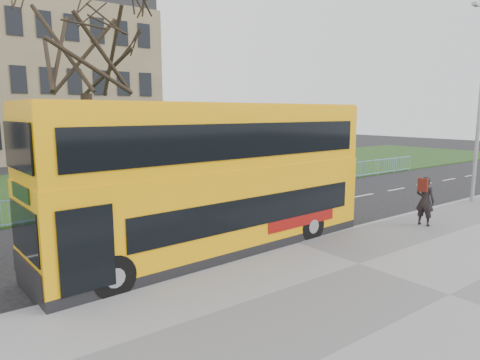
{
  "coord_description": "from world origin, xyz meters",
  "views": [
    {
      "loc": [
        -9.77,
        -11.41,
        4.42
      ],
      "look_at": [
        -0.41,
        1.0,
        1.93
      ],
      "focal_mm": 32.0,
      "sensor_mm": 36.0,
      "label": 1
    }
  ],
  "objects": [
    {
      "name": "street_lamp",
      "position": [
        11.28,
        -2.01,
        5.03
      ],
      "size": [
        1.9,
        0.38,
        8.95
      ],
      "rotation": [
        0.0,
        0.0,
        0.1
      ],
      "color": "#94969C",
      "rests_on": "pavement"
    },
    {
      "name": "grass_verge",
      "position": [
        0.0,
        14.3,
        0.04
      ],
      "size": [
        80.0,
        15.4,
        0.08
      ],
      "primitive_type": "cube",
      "color": "#1D3914",
      "rests_on": "ground"
    },
    {
      "name": "kerb",
      "position": [
        0.0,
        -1.55,
        0.07
      ],
      "size": [
        80.0,
        0.2,
        0.14
      ],
      "primitive_type": "cube",
      "color": "gray",
      "rests_on": "ground"
    },
    {
      "name": "guard_railing",
      "position": [
        0.0,
        6.6,
        0.55
      ],
      "size": [
        40.0,
        0.12,
        1.1
      ],
      "primitive_type": null,
      "color": "#7FBAE1",
      "rests_on": "ground"
    },
    {
      "name": "yellow_bus",
      "position": [
        -2.49,
        -0.48,
        2.47
      ],
      "size": [
        11.13,
        3.19,
        4.61
      ],
      "rotation": [
        0.0,
        0.0,
        0.05
      ],
      "color": "#FFAE0A",
      "rests_on": "ground"
    },
    {
      "name": "bare_tree",
      "position": [
        -3.0,
        10.0,
        6.3
      ],
      "size": [
        8.71,
        8.71,
        12.45
      ],
      "primitive_type": null,
      "color": "black",
      "rests_on": "grass_verge"
    },
    {
      "name": "pedestrian",
      "position": [
        5.44,
        -2.94,
        1.07
      ],
      "size": [
        0.54,
        0.74,
        1.9
      ],
      "primitive_type": "imported",
      "rotation": [
        0.0,
        0.0,
        1.69
      ],
      "color": "black",
      "rests_on": "pavement"
    },
    {
      "name": "pavement",
      "position": [
        0.0,
        -6.75,
        0.06
      ],
      "size": [
        80.0,
        10.5,
        0.12
      ],
      "primitive_type": "cube",
      "color": "slate",
      "rests_on": "ground"
    },
    {
      "name": "ground",
      "position": [
        0.0,
        0.0,
        0.0
      ],
      "size": [
        120.0,
        120.0,
        0.0
      ],
      "primitive_type": "plane",
      "color": "black",
      "rests_on": "ground"
    }
  ]
}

